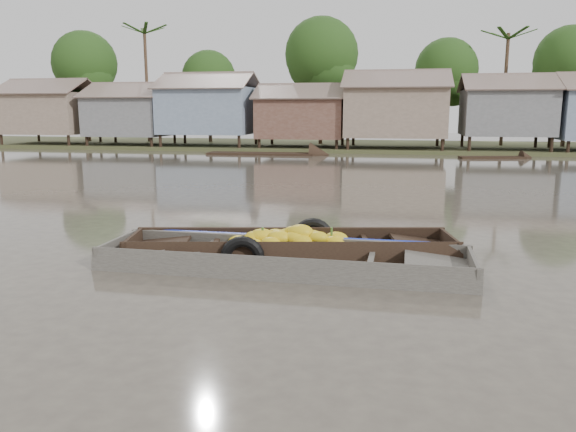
# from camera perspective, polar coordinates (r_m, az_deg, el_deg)

# --- Properties ---
(ground) EXTENTS (120.00, 120.00, 0.00)m
(ground) POSITION_cam_1_polar(r_m,az_deg,el_deg) (10.00, -5.00, -5.86)
(ground) COLOR #473F36
(ground) RESTS_ON ground
(riverbank) EXTENTS (120.00, 12.47, 10.22)m
(riverbank) POSITION_cam_1_polar(r_m,az_deg,el_deg) (41.06, 11.66, 10.95)
(riverbank) COLOR #384723
(riverbank) RESTS_ON ground
(banana_boat) EXTENTS (6.49, 2.67, 0.91)m
(banana_boat) POSITION_cam_1_polar(r_m,az_deg,el_deg) (11.00, -0.03, -3.24)
(banana_boat) COLOR black
(banana_boat) RESTS_ON ground
(viewer_boat) EXTENTS (6.76, 1.88, 0.54)m
(viewer_boat) POSITION_cam_1_polar(r_m,az_deg,el_deg) (10.30, -0.33, -5.05)
(viewer_boat) COLOR #3B3732
(viewer_boat) RESTS_ON ground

